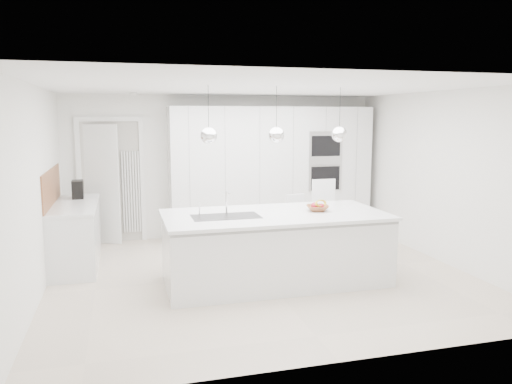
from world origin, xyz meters
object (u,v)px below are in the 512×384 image
object	(u,v)px
bar_stool_right	(327,220)
bar_stool_left	(298,228)
espresso_machine	(78,189)
fruit_bowl	(318,208)
island_base	(276,250)

from	to	relation	value
bar_stool_right	bar_stool_left	bearing A→B (deg)	172.55
espresso_machine	bar_stool_left	distance (m)	3.38
fruit_bowl	espresso_machine	distance (m)	3.66
island_base	bar_stool_left	distance (m)	1.14
island_base	bar_stool_left	world-z (taller)	bar_stool_left
bar_stool_left	bar_stool_right	world-z (taller)	bar_stool_right
island_base	fruit_bowl	bearing A→B (deg)	5.58
island_base	fruit_bowl	distance (m)	0.78
island_base	espresso_machine	distance (m)	3.26
espresso_machine	bar_stool_right	distance (m)	3.80
espresso_machine	island_base	bearing A→B (deg)	-39.53
espresso_machine	bar_stool_left	bearing A→B (deg)	-19.64
island_base	espresso_machine	world-z (taller)	espresso_machine
bar_stool_right	espresso_machine	bearing A→B (deg)	162.41
fruit_bowl	bar_stool_left	bearing A→B (deg)	86.96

